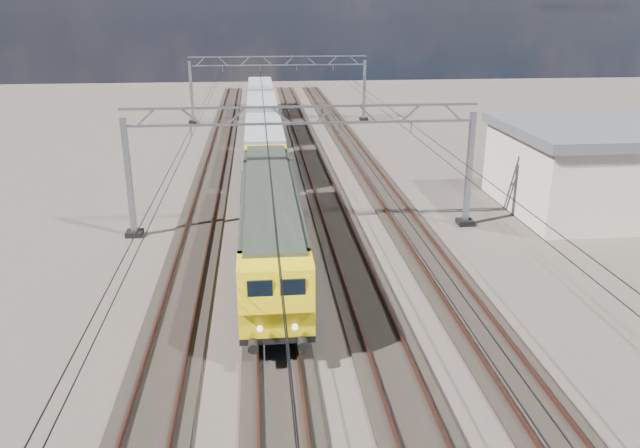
{
  "coord_description": "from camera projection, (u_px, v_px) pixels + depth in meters",
  "views": [
    {
      "loc": [
        -2.44,
        -29.58,
        12.11
      ],
      "look_at": [
        0.34,
        -1.9,
        2.4
      ],
      "focal_mm": 35.0,
      "sensor_mm": 36.0,
      "label": 1
    }
  ],
  "objects": [
    {
      "name": "track_outer_east",
      "position": [
        424.0,
        251.0,
        32.55
      ],
      "size": [
        2.6,
        140.0,
        0.3
      ],
      "color": "black",
      "rests_on": "ground"
    },
    {
      "name": "locomotive",
      "position": [
        270.0,
        217.0,
        30.65
      ],
      "size": [
        2.76,
        21.1,
        3.62
      ],
      "color": "black",
      "rests_on": "ground"
    },
    {
      "name": "hopper_wagon_third",
      "position": [
        260.0,
        95.0,
        73.99
      ],
      "size": [
        3.38,
        13.0,
        3.25
      ],
      "color": "black",
      "rests_on": "ground"
    },
    {
      "name": "hopper_wagon_lead",
      "position": [
        264.0,
        144.0,
        47.31
      ],
      "size": [
        3.38,
        13.0,
        3.25
      ],
      "color": "black",
      "rests_on": "ground"
    },
    {
      "name": "overhead_wires",
      "position": [
        298.0,
        118.0,
        37.63
      ],
      "size": [
        12.03,
        140.0,
        0.53
      ],
      "color": "black",
      "rests_on": "ground"
    },
    {
      "name": "catenary_gantry_mid",
      "position": [
        303.0,
        164.0,
        34.48
      ],
      "size": [
        19.9,
        0.9,
        7.11
      ],
      "color": "gray",
      "rests_on": "ground"
    },
    {
      "name": "ground",
      "position": [
        310.0,
        256.0,
        32.01
      ],
      "size": [
        160.0,
        160.0,
        0.0
      ],
      "primitive_type": "plane",
      "color": "#2B2520",
      "rests_on": "ground"
    },
    {
      "name": "track_loco",
      "position": [
        271.0,
        256.0,
        31.8
      ],
      "size": [
        2.6,
        140.0,
        0.3
      ],
      "color": "black",
      "rests_on": "ground"
    },
    {
      "name": "hopper_wagon_mid",
      "position": [
        262.0,
        114.0,
        60.65
      ],
      "size": [
        3.38,
        13.0,
        3.25
      ],
      "color": "black",
      "rests_on": "ground"
    },
    {
      "name": "catenary_gantry_far",
      "position": [
        279.0,
        86.0,
        68.3
      ],
      "size": [
        19.9,
        0.9,
        7.11
      ],
      "color": "gray",
      "rests_on": "ground"
    },
    {
      "name": "track_inner_east",
      "position": [
        348.0,
        253.0,
        32.18
      ],
      "size": [
        2.6,
        140.0,
        0.3
      ],
      "color": "black",
      "rests_on": "ground"
    },
    {
      "name": "track_outer_west",
      "position": [
        191.0,
        259.0,
        31.42
      ],
      "size": [
        2.6,
        140.0,
        0.3
      ],
      "color": "black",
      "rests_on": "ground"
    }
  ]
}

